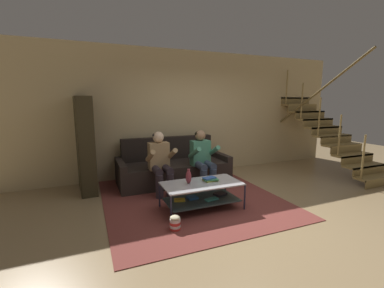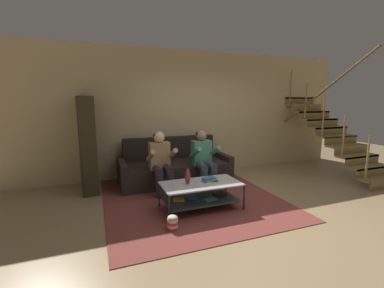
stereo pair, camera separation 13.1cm
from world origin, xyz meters
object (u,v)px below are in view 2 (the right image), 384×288
at_px(person_seated_left, 161,160).
at_px(person_seated_right, 204,157).
at_px(couch, 174,168).
at_px(coffee_table, 201,192).
at_px(book_stack, 210,179).
at_px(bookshelf, 85,149).
at_px(popcorn_tub, 173,223).
at_px(vase, 188,177).

relative_size(person_seated_left, person_seated_right, 1.01).
xyz_separation_m(couch, coffee_table, (-0.02, -1.54, -0.01)).
distance_m(person_seated_right, coffee_table, 1.11).
bearing_deg(book_stack, couch, 95.99).
bearing_deg(bookshelf, person_seated_left, -29.00).
relative_size(bookshelf, popcorn_tub, 8.99).
distance_m(vase, bookshelf, 2.28).
distance_m(coffee_table, popcorn_tub, 0.83).
distance_m(person_seated_left, vase, 0.94).
height_order(person_seated_right, bookshelf, bookshelf).
relative_size(person_seated_left, coffee_table, 0.92).
xyz_separation_m(couch, person_seated_right, (0.44, -0.59, 0.34)).
distance_m(coffee_table, bookshelf, 2.50).
relative_size(person_seated_left, book_stack, 4.53).
bearing_deg(coffee_table, couch, 89.41).
bearing_deg(vase, bookshelf, 133.16).
relative_size(person_seated_right, coffee_table, 0.91).
height_order(coffee_table, vase, vase).
height_order(book_stack, bookshelf, bookshelf).
bearing_deg(coffee_table, book_stack, 15.42).
bearing_deg(bookshelf, person_seated_right, -18.59).
distance_m(bookshelf, popcorn_tub, 2.58).
height_order(person_seated_left, bookshelf, bookshelf).
bearing_deg(person_seated_right, vase, -126.21).
distance_m(couch, vase, 1.53).
xyz_separation_m(person_seated_left, person_seated_right, (0.87, -0.00, -0.01)).
xyz_separation_m(person_seated_left, book_stack, (0.59, -0.91, -0.18)).
xyz_separation_m(vase, book_stack, (0.38, 0.00, -0.09)).
bearing_deg(couch, popcorn_tub, -107.49).
bearing_deg(person_seated_left, coffee_table, -66.24).
distance_m(couch, coffee_table, 1.54).
bearing_deg(person_seated_right, book_stack, -107.15).
relative_size(person_seated_right, vase, 4.84).
distance_m(vase, book_stack, 0.39).
distance_m(person_seated_left, book_stack, 1.10).
xyz_separation_m(coffee_table, book_stack, (0.17, 0.05, 0.18)).
relative_size(couch, bookshelf, 1.28).
relative_size(couch, vase, 9.79).
xyz_separation_m(person_seated_right, coffee_table, (-0.45, -0.95, -0.35)).
xyz_separation_m(couch, book_stack, (0.16, -1.49, 0.16)).
bearing_deg(coffee_table, person_seated_left, 113.76).
bearing_deg(person_seated_right, couch, 126.58).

